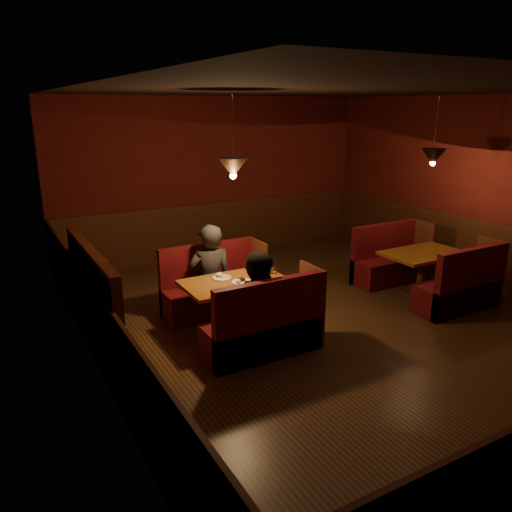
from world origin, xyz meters
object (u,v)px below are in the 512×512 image
main_table (236,293)px  diner_b (262,288)px  main_bench_far (213,291)px  second_table (423,263)px  second_bench_far (389,263)px  diner_a (210,259)px  main_bench_near (266,331)px  second_bench_near (462,290)px

main_table → diner_b: size_ratio=0.82×
main_bench_far → second_table: size_ratio=1.18×
second_bench_far → main_table: bearing=-170.7°
second_table → diner_a: (-3.08, 0.78, 0.32)m
diner_b → second_table: bearing=-17.6°
main_bench_near → diner_b: diner_b is taller
main_bench_far → main_table: bearing=-91.2°
main_bench_near → diner_b: bearing=79.1°
main_table → main_bench_near: bearing=-88.8°
second_table → diner_b: (-2.96, -0.37, 0.27)m
main_table → main_bench_near: 0.75m
main_bench_far → main_bench_near: 1.43m
main_table → diner_b: 0.63m
diner_a → main_bench_near: bearing=105.2°
second_bench_near → second_table: bearing=92.2°
main_table → second_bench_near: (3.03, -0.91, -0.23)m
main_bench_near → second_table: bearing=9.7°
main_table → second_bench_near: size_ratio=0.97×
main_table → second_table: 3.01m
main_bench_near → second_table: main_bench_near is taller
main_table → second_bench_far: size_ratio=0.97×
second_bench_near → main_bench_far: bearing=151.6°
second_table → second_bench_far: 0.73m
second_bench_far → diner_a: diner_a is taller
main_bench_far → diner_b: bearing=-88.8°
second_table → diner_b: diner_b is taller
second_bench_near → diner_a: bearing=154.5°
second_table → second_bench_far: bearing=87.8°
second_bench_near → diner_a: size_ratio=0.80×
main_bench_near → second_table: 3.04m
second_table → second_bench_near: second_bench_near is taller
second_bench_far → second_bench_near: 1.41m
main_bench_far → diner_b: (0.03, -1.29, 0.47)m
main_bench_near → second_table: (2.99, 0.51, 0.19)m
main_bench_far → main_bench_near: bearing=-90.0°
main_bench_far → second_table: bearing=-17.2°
main_bench_near → second_bench_near: bearing=-3.7°
main_bench_near → second_bench_far: bearing=21.9°
main_table → main_bench_near: main_bench_near is taller
main_bench_far → diner_a: size_ratio=0.85×
diner_b → second_bench_near: bearing=-31.1°
main_bench_near → second_bench_far: size_ratio=1.07×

